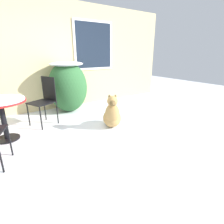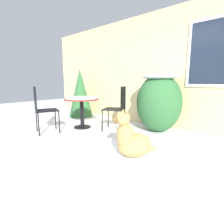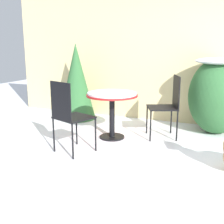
# 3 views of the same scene
# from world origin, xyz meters

# --- Properties ---
(ground_plane) EXTENTS (16.00, 16.00, 0.00)m
(ground_plane) POSITION_xyz_m (0.00, 0.00, 0.00)
(ground_plane) COLOR white
(house_wall) EXTENTS (8.00, 0.10, 2.81)m
(house_wall) POSITION_xyz_m (0.08, 2.20, 1.42)
(house_wall) COLOR #D1BC84
(house_wall) RESTS_ON ground_plane
(shrub_left) EXTENTS (1.00, 0.99, 1.31)m
(shrub_left) POSITION_xyz_m (0.43, 1.72, 0.69)
(shrub_left) COLOR #2D6033
(shrub_left) RESTS_ON ground_plane
(patio_table) EXTENTS (0.83, 0.83, 0.76)m
(patio_table) POSITION_xyz_m (-1.14, 0.77, 0.63)
(patio_table) COLOR black
(patio_table) RESTS_ON ground_plane
(patio_chair_near_table) EXTENTS (0.60, 0.60, 1.03)m
(patio_chair_near_table) POSITION_xyz_m (-0.32, 1.15, 0.58)
(patio_chair_near_table) COLOR black
(patio_chair_near_table) RESTS_ON ground_plane
(dog) EXTENTS (0.61, 0.69, 0.74)m
(dog) POSITION_xyz_m (0.77, 0.16, 0.26)
(dog) COLOR tan
(dog) RESTS_ON ground_plane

